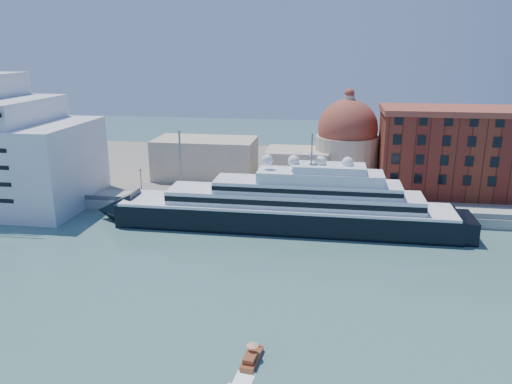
# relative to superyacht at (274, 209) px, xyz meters

# --- Properties ---
(ground) EXTENTS (400.00, 400.00, 0.00)m
(ground) POSITION_rel_superyacht_xyz_m (-5.04, -23.00, -4.51)
(ground) COLOR #3B6766
(ground) RESTS_ON ground
(quay) EXTENTS (180.00, 10.00, 2.50)m
(quay) POSITION_rel_superyacht_xyz_m (-5.04, 11.00, -3.26)
(quay) COLOR gray
(quay) RESTS_ON ground
(land) EXTENTS (260.00, 72.00, 2.00)m
(land) POSITION_rel_superyacht_xyz_m (-5.04, 52.00, -3.51)
(land) COLOR slate
(land) RESTS_ON ground
(quay_fence) EXTENTS (180.00, 0.10, 1.20)m
(quay_fence) POSITION_rel_superyacht_xyz_m (-5.04, 6.50, -1.41)
(quay_fence) COLOR slate
(quay_fence) RESTS_ON quay
(superyacht) EXTENTS (87.52, 12.13, 26.16)m
(superyacht) POSITION_rel_superyacht_xyz_m (0.00, 0.00, 0.00)
(superyacht) COLOR black
(superyacht) RESTS_ON ground
(service_barge) EXTENTS (14.08, 8.50, 3.00)m
(service_barge) POSITION_rel_superyacht_xyz_m (-63.68, -0.27, -3.65)
(service_barge) COLOR white
(service_barge) RESTS_ON ground
(water_taxi) EXTENTS (2.46, 5.76, 2.66)m
(water_taxi) POSITION_rel_superyacht_xyz_m (3.26, -51.76, -3.88)
(water_taxi) COLOR maroon
(water_taxi) RESTS_ON ground
(warehouse) EXTENTS (43.00, 19.00, 23.25)m
(warehouse) POSITION_rel_superyacht_xyz_m (46.96, 29.00, 9.28)
(warehouse) COLOR maroon
(warehouse) RESTS_ON land
(church) EXTENTS (66.00, 18.00, 25.50)m
(church) POSITION_rel_superyacht_xyz_m (1.35, 34.72, 6.39)
(church) COLOR beige
(church) RESTS_ON land
(lamp_posts) EXTENTS (120.80, 2.40, 18.00)m
(lamp_posts) POSITION_rel_superyacht_xyz_m (-17.71, 9.27, 5.33)
(lamp_posts) COLOR slate
(lamp_posts) RESTS_ON quay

